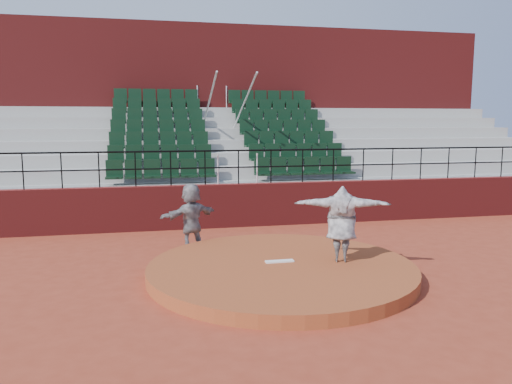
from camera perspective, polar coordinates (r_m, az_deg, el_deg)
ground at (r=10.46m, az=2.91°, el=-9.52°), size 90.00×90.00×0.00m
pitchers_mound at (r=10.43m, az=2.92°, el=-8.87°), size 5.50×5.50×0.25m
pitching_rubber at (r=10.53m, az=2.71°, el=-7.91°), size 0.60×0.15×0.03m
boundary_wall at (r=15.07m, az=-2.00°, el=-1.51°), size 24.00×0.30×1.30m
wall_railing at (r=14.90m, az=-2.02°, el=3.73°), size 24.04×0.05×1.03m
seating_deck at (r=18.54m, az=-3.99°, el=2.75°), size 24.00×5.97×4.63m
press_box_facade at (r=22.38m, az=-5.50°, el=9.06°), size 24.00×3.00×7.10m
pitcher at (r=10.54m, az=9.75°, el=-3.61°), size 2.03×1.14×1.60m
fielder at (r=12.32m, az=-7.41°, el=-2.86°), size 1.59×1.18×1.67m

